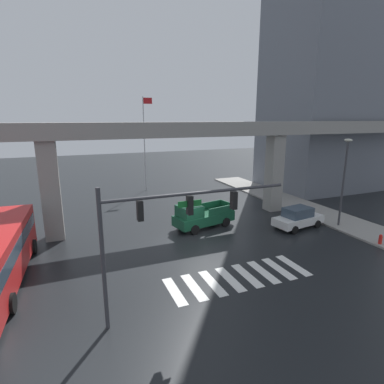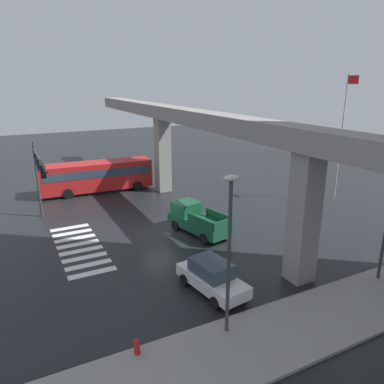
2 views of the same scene
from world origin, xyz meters
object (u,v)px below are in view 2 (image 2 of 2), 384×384
Objects in this scene: pickup_truck at (196,220)px; sedan_white at (212,276)px; traffic_signal_mast at (39,169)px; city_bus at (97,175)px; street_lamp_near_corner at (229,239)px; flagpole at (343,131)px; fire_hydrant at (137,348)px.

pickup_truck is 1.20× the size of sedan_white.
traffic_signal_mast is (-13.41, -6.84, 3.70)m from sedan_white.
pickup_truck is at bearing 16.21° from city_bus.
street_lamp_near_corner is (24.40, -0.08, 2.83)m from city_bus.
pickup_truck is at bearing 159.06° from street_lamp_near_corner.
city_bus is 21.17m from sedan_white.
street_lamp_near_corner reaches higher than traffic_signal_mast.
street_lamp_near_corner is at bearing -19.12° from sedan_white.
flagpole is (-8.22, 18.01, 5.61)m from sedan_white.
city_bus reaches higher than sedan_white.
traffic_signal_mast is 10.22× the size of fire_hydrant.
sedan_white is at bearing 27.03° from traffic_signal_mast.
sedan_white is at bearing 119.24° from fire_hydrant.
pickup_truck is 12.03m from traffic_signal_mast.
street_lamp_near_corner is 22.42m from flagpole.
street_lamp_near_corner is at bearing -0.20° from city_bus.
sedan_white is (21.12, 1.05, -0.87)m from city_bus.
city_bus is 12.84× the size of fire_hydrant.
fire_hydrant is (2.88, -5.14, -0.42)m from sedan_white.
pickup_truck is 11.96m from street_lamp_near_corner.
street_lamp_near_corner is 8.52× the size of fire_hydrant.
traffic_signal_mast is 1.20× the size of street_lamp_near_corner.
fire_hydrant is (-0.40, -4.01, -4.13)m from street_lamp_near_corner.
flagpole is at bearing 78.22° from traffic_signal_mast.
sedan_white is at bearing -21.73° from pickup_truck.
pickup_truck is 0.74× the size of street_lamp_near_corner.
city_bus is at bearing 179.80° from street_lamp_near_corner.
city_bus is 23.50m from flagpole.
city_bus reaches higher than pickup_truck.
street_lamp_near_corner is 0.64× the size of flagpole.
traffic_signal_mast is (7.72, -5.79, 2.83)m from city_bus.
flagpole is at bearing 93.20° from pickup_truck.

